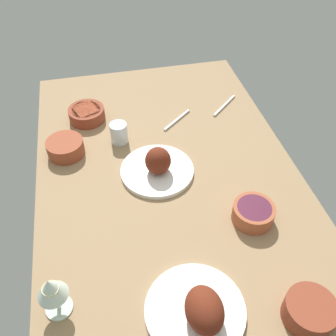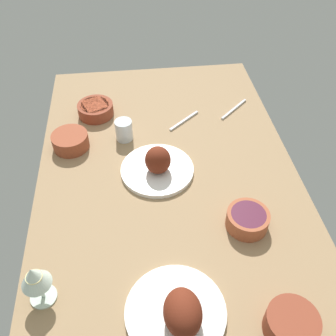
{
  "view_description": "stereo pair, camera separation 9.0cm",
  "coord_description": "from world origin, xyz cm",
  "px_view_note": "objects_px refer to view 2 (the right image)",
  "views": [
    {
      "loc": [
        -88.95,
        19.6,
        97.19
      ],
      "look_at": [
        0.0,
        0.0,
        6.0
      ],
      "focal_mm": 39.9,
      "sensor_mm": 36.0,
      "label": 1
    },
    {
      "loc": [
        -90.46,
        10.69,
        97.19
      ],
      "look_at": [
        0.0,
        0.0,
        6.0
      ],
      "focal_mm": 39.9,
      "sensor_mm": 36.0,
      "label": 2
    }
  ],
  "objects_px": {
    "water_tumbler": "(124,130)",
    "bowl_onions": "(248,219)",
    "bowl_soup": "(291,324)",
    "spoon_loose": "(184,121)",
    "wine_glass": "(35,278)",
    "bowl_pasta": "(70,140)",
    "plate_center_main": "(157,165)",
    "plate_near_viewer": "(179,312)",
    "fork_loose": "(234,109)",
    "bowl_sauce": "(96,109)"
  },
  "relations": [
    {
      "from": "bowl_onions",
      "to": "wine_glass",
      "type": "xyz_separation_m",
      "value": [
        -0.16,
        0.59,
        0.07
      ]
    },
    {
      "from": "plate_center_main",
      "to": "bowl_pasta",
      "type": "height_order",
      "value": "plate_center_main"
    },
    {
      "from": "plate_near_viewer",
      "to": "wine_glass",
      "type": "xyz_separation_m",
      "value": [
        0.1,
        0.34,
        0.07
      ]
    },
    {
      "from": "bowl_onions",
      "to": "water_tumbler",
      "type": "height_order",
      "value": "water_tumbler"
    },
    {
      "from": "spoon_loose",
      "to": "bowl_pasta",
      "type": "bearing_deg",
      "value": 153.21
    },
    {
      "from": "wine_glass",
      "to": "plate_center_main",
      "type": "bearing_deg",
      "value": -38.89
    },
    {
      "from": "plate_near_viewer",
      "to": "bowl_onions",
      "type": "bearing_deg",
      "value": -43.23
    },
    {
      "from": "wine_glass",
      "to": "fork_loose",
      "type": "xyz_separation_m",
      "value": [
        0.75,
        -0.69,
        -0.1
      ]
    },
    {
      "from": "plate_near_viewer",
      "to": "fork_loose",
      "type": "height_order",
      "value": "plate_near_viewer"
    },
    {
      "from": "bowl_soup",
      "to": "water_tumbler",
      "type": "xyz_separation_m",
      "value": [
        0.78,
        0.37,
        0.01
      ]
    },
    {
      "from": "bowl_soup",
      "to": "fork_loose",
      "type": "bearing_deg",
      "value": -5.46
    },
    {
      "from": "bowl_pasta",
      "to": "fork_loose",
      "type": "distance_m",
      "value": 0.68
    },
    {
      "from": "water_tumbler",
      "to": "bowl_onions",
      "type": "bearing_deg",
      "value": -142.08
    },
    {
      "from": "wine_glass",
      "to": "fork_loose",
      "type": "distance_m",
      "value": 1.02
    },
    {
      "from": "plate_near_viewer",
      "to": "bowl_pasta",
      "type": "distance_m",
      "value": 0.75
    },
    {
      "from": "fork_loose",
      "to": "water_tumbler",
      "type": "bearing_deg",
      "value": -27.02
    },
    {
      "from": "bowl_soup",
      "to": "wine_glass",
      "type": "height_order",
      "value": "wine_glass"
    },
    {
      "from": "plate_near_viewer",
      "to": "bowl_pasta",
      "type": "bearing_deg",
      "value": 24.18
    },
    {
      "from": "bowl_soup",
      "to": "wine_glass",
      "type": "bearing_deg",
      "value": 75.5
    },
    {
      "from": "water_tumbler",
      "to": "fork_loose",
      "type": "distance_m",
      "value": 0.48
    },
    {
      "from": "bowl_soup",
      "to": "spoon_loose",
      "type": "relative_size",
      "value": 0.78
    },
    {
      "from": "bowl_pasta",
      "to": "bowl_soup",
      "type": "bearing_deg",
      "value": -142.58
    },
    {
      "from": "wine_glass",
      "to": "spoon_loose",
      "type": "height_order",
      "value": "wine_glass"
    },
    {
      "from": "bowl_pasta",
      "to": "fork_loose",
      "type": "bearing_deg",
      "value": -76.77
    },
    {
      "from": "plate_center_main",
      "to": "bowl_pasta",
      "type": "relative_size",
      "value": 1.9
    },
    {
      "from": "plate_center_main",
      "to": "fork_loose",
      "type": "relative_size",
      "value": 1.46
    },
    {
      "from": "water_tumbler",
      "to": "fork_loose",
      "type": "height_order",
      "value": "water_tumbler"
    },
    {
      "from": "fork_loose",
      "to": "plate_near_viewer",
      "type": "bearing_deg",
      "value": 24.8
    },
    {
      "from": "plate_center_main",
      "to": "water_tumbler",
      "type": "height_order",
      "value": "plate_center_main"
    },
    {
      "from": "bowl_soup",
      "to": "water_tumbler",
      "type": "bearing_deg",
      "value": 25.76
    },
    {
      "from": "water_tumbler",
      "to": "spoon_loose",
      "type": "height_order",
      "value": "water_tumbler"
    },
    {
      "from": "plate_near_viewer",
      "to": "spoon_loose",
      "type": "bearing_deg",
      "value": -9.46
    },
    {
      "from": "bowl_soup",
      "to": "spoon_loose",
      "type": "xyz_separation_m",
      "value": [
        0.85,
        0.13,
        -0.03
      ]
    },
    {
      "from": "wine_glass",
      "to": "plate_near_viewer",
      "type": "bearing_deg",
      "value": -105.72
    },
    {
      "from": "plate_center_main",
      "to": "bowl_onions",
      "type": "height_order",
      "value": "plate_center_main"
    },
    {
      "from": "water_tumbler",
      "to": "fork_loose",
      "type": "xyz_separation_m",
      "value": [
        0.13,
        -0.46,
        -0.04
      ]
    },
    {
      "from": "bowl_onions",
      "to": "bowl_pasta",
      "type": "height_order",
      "value": "bowl_pasta"
    },
    {
      "from": "plate_near_viewer",
      "to": "spoon_loose",
      "type": "distance_m",
      "value": 0.8
    },
    {
      "from": "bowl_onions",
      "to": "bowl_pasta",
      "type": "relative_size",
      "value": 0.96
    },
    {
      "from": "bowl_onions",
      "to": "fork_loose",
      "type": "xyz_separation_m",
      "value": [
        0.58,
        -0.11,
        -0.03
      ]
    },
    {
      "from": "plate_center_main",
      "to": "plate_near_viewer",
      "type": "xyz_separation_m",
      "value": [
        -0.52,
        -0.0,
        0.0
      ]
    },
    {
      "from": "wine_glass",
      "to": "fork_loose",
      "type": "height_order",
      "value": "wine_glass"
    },
    {
      "from": "bowl_sauce",
      "to": "water_tumbler",
      "type": "distance_m",
      "value": 0.2
    },
    {
      "from": "bowl_sauce",
      "to": "bowl_soup",
      "type": "bearing_deg",
      "value": -152.71
    },
    {
      "from": "plate_near_viewer",
      "to": "fork_loose",
      "type": "bearing_deg",
      "value": -22.55
    },
    {
      "from": "plate_near_viewer",
      "to": "wine_glass",
      "type": "height_order",
      "value": "wine_glass"
    },
    {
      "from": "plate_center_main",
      "to": "bowl_pasta",
      "type": "bearing_deg",
      "value": 61.19
    },
    {
      "from": "water_tumbler",
      "to": "bowl_sauce",
      "type": "bearing_deg",
      "value": 33.99
    },
    {
      "from": "plate_center_main",
      "to": "bowl_soup",
      "type": "relative_size",
      "value": 1.98
    },
    {
      "from": "bowl_onions",
      "to": "bowl_sauce",
      "type": "relative_size",
      "value": 0.9
    }
  ]
}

